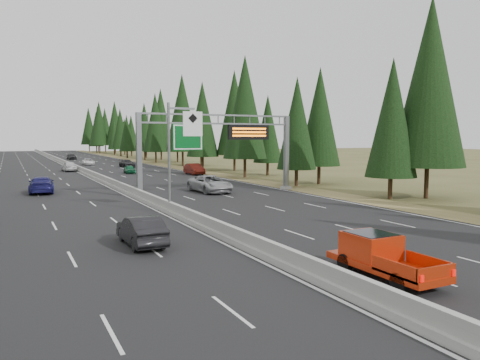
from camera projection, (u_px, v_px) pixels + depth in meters
name	position (u px, v px, depth m)	size (l,w,h in m)	color
ground	(477.00, 358.00, 11.79)	(400.00, 400.00, 0.00)	#444320
road	(74.00, 169.00, 83.16)	(32.00, 260.00, 0.08)	black
shoulder_right	(170.00, 166.00, 91.04)	(3.60, 260.00, 0.06)	olive
median_barrier	(74.00, 167.00, 83.12)	(0.70, 260.00, 0.85)	gray
sign_gantry	(225.00, 141.00, 46.38)	(16.75, 0.98, 7.80)	slate
hov_sign_pole	(177.00, 149.00, 33.90)	(2.80, 0.50, 8.00)	slate
tree_row_right	(190.00, 119.00, 92.21)	(12.48, 244.43, 18.78)	black
silver_minivan	(210.00, 184.00, 47.19)	(2.82, 6.12, 1.70)	#9B9C9F
red_pickup	(378.00, 253.00, 18.58)	(1.81, 5.07, 1.65)	black
car_ahead_green	(130.00, 169.00, 72.44)	(1.51, 3.76, 1.28)	#155C36
car_ahead_dkred	(194.00, 169.00, 70.03)	(1.74, 4.99, 1.64)	#63170E
car_ahead_dkgrey	(127.00, 163.00, 87.88)	(1.97, 4.84, 1.41)	black
car_ahead_white	(88.00, 162.00, 94.79)	(2.14, 4.64, 1.29)	white
car_ahead_far	(71.00, 157.00, 118.24)	(1.82, 4.51, 1.54)	black
car_onc_near	(141.00, 230.00, 23.91)	(1.60, 4.58, 1.51)	black
car_onc_blue	(41.00, 185.00, 46.55)	(2.32, 5.70, 1.65)	navy
car_onc_white	(69.00, 166.00, 76.92)	(1.93, 4.79, 1.63)	silver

